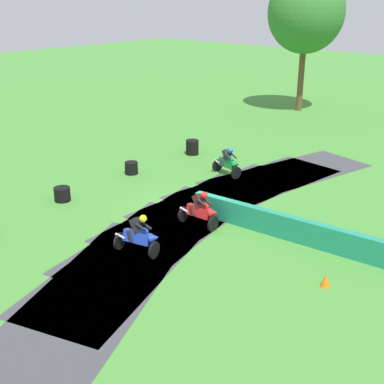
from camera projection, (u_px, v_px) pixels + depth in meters
ground_plane at (192, 211)px, 20.36m from camera, size 120.00×120.00×0.00m
track_asphalt at (204, 214)px, 20.06m from camera, size 7.15×22.20×0.01m
safety_barrier at (329, 239)px, 17.06m from camera, size 10.99×1.32×0.90m
motorcycle_lead_green at (228, 162)px, 24.15m from camera, size 1.71×0.96×1.42m
motorcycle_chase_red at (201, 210)px, 18.81m from camera, size 1.68×0.81×1.43m
motorcycle_trailing_blue at (139, 236)px, 16.86m from camera, size 1.68×1.07×1.43m
tire_stack_near at (192, 147)px, 27.40m from camera, size 0.69×0.69×0.80m
tire_stack_mid_a at (131, 168)px, 24.46m from camera, size 0.63×0.63×0.60m
tire_stack_mid_b at (62, 194)px, 21.27m from camera, size 0.68×0.68×0.60m
traffic_cone at (326, 280)px, 15.04m from camera, size 0.28×0.28×0.44m
tree_behind_barrier at (306, 13)px, 35.37m from camera, size 5.42×5.42×9.84m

